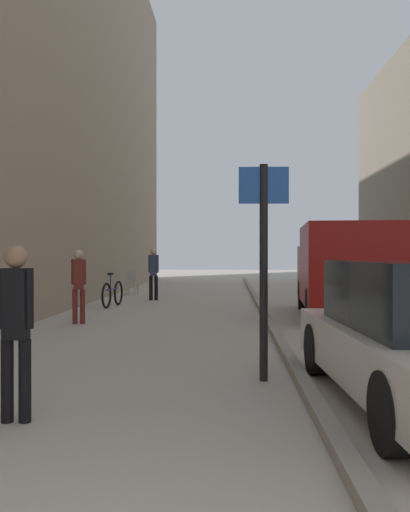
% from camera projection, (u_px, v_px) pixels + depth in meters
% --- Properties ---
extents(ground_plane, '(80.00, 80.00, 0.00)m').
position_uv_depth(ground_plane, '(198.00, 319.00, 13.05)').
color(ground_plane, '#A8A093').
extents(kerb_strip, '(0.16, 40.00, 0.12)m').
position_uv_depth(kerb_strip, '(266.00, 317.00, 12.98)').
color(kerb_strip, gray).
rests_on(kerb_strip, ground_plane).
extents(pedestrian_main_foreground, '(0.32, 0.21, 1.61)m').
position_uv_depth(pedestrian_main_foreground, '(79.00, 281.00, 12.20)').
color(pedestrian_main_foreground, maroon).
rests_on(pedestrian_main_foreground, ground_plane).
extents(pedestrian_mid_block, '(0.34, 0.22, 1.71)m').
position_uv_depth(pedestrian_mid_block, '(154.00, 270.00, 18.41)').
color(pedestrian_mid_block, black).
rests_on(pedestrian_mid_block, ground_plane).
extents(pedestrian_far_crossing, '(0.32, 0.21, 1.61)m').
position_uv_depth(pedestrian_far_crossing, '(16.00, 320.00, 5.09)').
color(pedestrian_far_crossing, black).
rests_on(pedestrian_far_crossing, ground_plane).
extents(delivery_van, '(2.36, 5.10, 2.19)m').
position_uv_depth(delivery_van, '(344.00, 268.00, 13.48)').
color(delivery_van, maroon).
rests_on(delivery_van, ground_plane).
extents(street_sign_post, '(0.60, 0.10, 2.60)m').
position_uv_depth(street_sign_post, '(264.00, 252.00, 6.75)').
color(street_sign_post, black).
rests_on(street_sign_post, ground_plane).
extents(bicycle_leaning, '(0.27, 1.76, 0.98)m').
position_uv_depth(bicycle_leaning, '(113.00, 293.00, 16.13)').
color(bicycle_leaning, black).
rests_on(bicycle_leaning, ground_plane).
extents(cafe_chair_near_window, '(0.48, 0.48, 0.94)m').
position_uv_depth(cafe_chair_near_window, '(131.00, 280.00, 20.72)').
color(cafe_chair_near_window, '#B7B2A8').
rests_on(cafe_chair_near_window, ground_plane).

